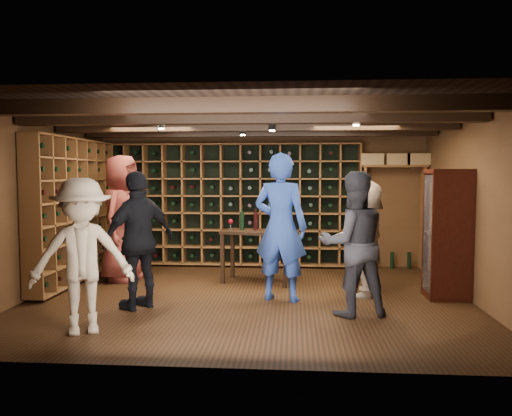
# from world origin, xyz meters

# --- Properties ---
(ground) EXTENTS (6.00, 6.00, 0.00)m
(ground) POSITION_xyz_m (0.00, 0.00, 0.00)
(ground) COLOR black
(ground) RESTS_ON ground
(room_shell) EXTENTS (6.00, 6.00, 6.00)m
(room_shell) POSITION_xyz_m (0.00, 0.05, 2.42)
(room_shell) COLOR brown
(room_shell) RESTS_ON ground
(wine_rack_back) EXTENTS (4.65, 0.30, 2.20)m
(wine_rack_back) POSITION_xyz_m (-0.52, 2.33, 1.15)
(wine_rack_back) COLOR brown
(wine_rack_back) RESTS_ON ground
(wine_rack_left) EXTENTS (0.30, 2.65, 2.20)m
(wine_rack_left) POSITION_xyz_m (-2.83, 0.82, 1.15)
(wine_rack_left) COLOR brown
(wine_rack_left) RESTS_ON ground
(crate_shelf) EXTENTS (1.20, 0.32, 2.07)m
(crate_shelf) POSITION_xyz_m (2.41, 2.32, 1.57)
(crate_shelf) COLOR brown
(crate_shelf) RESTS_ON ground
(display_cabinet) EXTENTS (0.55, 0.50, 1.75)m
(display_cabinet) POSITION_xyz_m (2.71, 0.20, 0.86)
(display_cabinet) COLOR #33100A
(display_cabinet) RESTS_ON ground
(man_blue_shirt) EXTENTS (0.83, 0.66, 2.00)m
(man_blue_shirt) POSITION_xyz_m (0.44, -0.08, 1.00)
(man_blue_shirt) COLOR navy
(man_blue_shirt) RESTS_ON ground
(man_grey_suit) EXTENTS (0.97, 0.83, 1.75)m
(man_grey_suit) POSITION_xyz_m (1.33, -0.72, 0.87)
(man_grey_suit) COLOR black
(man_grey_suit) RESTS_ON ground
(guest_red_floral) EXTENTS (0.74, 1.05, 2.01)m
(guest_red_floral) POSITION_xyz_m (-2.13, 0.98, 1.01)
(guest_red_floral) COLOR maroon
(guest_red_floral) RESTS_ON ground
(guest_woman_black) EXTENTS (0.97, 1.08, 1.76)m
(guest_woman_black) POSITION_xyz_m (-1.34, -0.62, 0.88)
(guest_woman_black) COLOR black
(guest_woman_black) RESTS_ON ground
(guest_khaki) EXTENTS (1.24, 1.01, 1.67)m
(guest_khaki) POSITION_xyz_m (-1.65, -1.64, 0.84)
(guest_khaki) COLOR gray
(guest_khaki) RESTS_ON ground
(guest_beige) EXTENTS (1.07, 1.56, 1.62)m
(guest_beige) POSITION_xyz_m (1.63, 0.31, 0.81)
(guest_beige) COLOR tan
(guest_beige) RESTS_ON ground
(tasting_table) EXTENTS (1.19, 0.78, 1.11)m
(tasting_table) POSITION_xyz_m (0.05, 0.98, 0.73)
(tasting_table) COLOR black
(tasting_table) RESTS_ON ground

